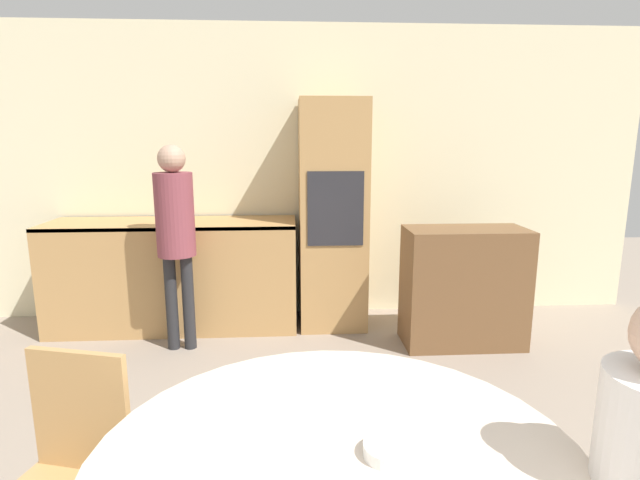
{
  "coord_description": "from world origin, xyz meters",
  "views": [
    {
      "loc": [
        -0.17,
        0.2,
        1.63
      ],
      "look_at": [
        -0.01,
        2.8,
        1.09
      ],
      "focal_mm": 28.0,
      "sensor_mm": 36.0,
      "label": 1
    }
  ],
  "objects_px": {
    "oven_unit": "(332,215)",
    "person_standing": "(175,224)",
    "sideboard": "(464,287)",
    "bowl_near": "(391,450)",
    "chair_far_left": "(68,468)"
  },
  "relations": [
    {
      "from": "oven_unit",
      "to": "person_standing",
      "type": "xyz_separation_m",
      "value": [
        -1.22,
        -0.49,
        0.02
      ]
    },
    {
      "from": "sideboard",
      "to": "person_standing",
      "type": "bearing_deg",
      "value": 179.0
    },
    {
      "from": "sideboard",
      "to": "bowl_near",
      "type": "bearing_deg",
      "value": -113.81
    },
    {
      "from": "person_standing",
      "to": "bowl_near",
      "type": "distance_m",
      "value": 2.75
    },
    {
      "from": "sideboard",
      "to": "person_standing",
      "type": "xyz_separation_m",
      "value": [
        -2.22,
        0.04,
        0.52
      ]
    },
    {
      "from": "person_standing",
      "to": "bowl_near",
      "type": "height_order",
      "value": "person_standing"
    },
    {
      "from": "oven_unit",
      "to": "sideboard",
      "type": "height_order",
      "value": "oven_unit"
    },
    {
      "from": "oven_unit",
      "to": "chair_far_left",
      "type": "xyz_separation_m",
      "value": [
        -1.15,
        -2.64,
        -0.47
      ]
    },
    {
      "from": "chair_far_left",
      "to": "bowl_near",
      "type": "height_order",
      "value": "chair_far_left"
    },
    {
      "from": "person_standing",
      "to": "oven_unit",
      "type": "bearing_deg",
      "value": 21.77
    },
    {
      "from": "bowl_near",
      "to": "oven_unit",
      "type": "bearing_deg",
      "value": 88.34
    },
    {
      "from": "sideboard",
      "to": "person_standing",
      "type": "relative_size",
      "value": 0.6
    },
    {
      "from": "person_standing",
      "to": "bowl_near",
      "type": "xyz_separation_m",
      "value": [
        1.14,
        -2.5,
        -0.23
      ]
    },
    {
      "from": "oven_unit",
      "to": "bowl_near",
      "type": "height_order",
      "value": "oven_unit"
    },
    {
      "from": "sideboard",
      "to": "bowl_near",
      "type": "xyz_separation_m",
      "value": [
        -1.09,
        -2.46,
        0.29
      ]
    }
  ]
}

